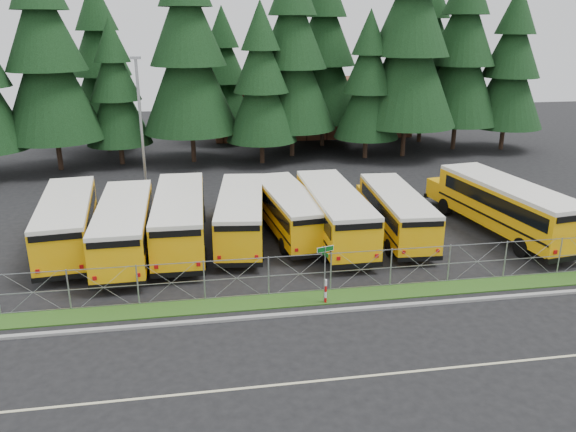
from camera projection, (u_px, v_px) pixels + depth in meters
The scene contains 30 objects.
ground at pixel (345, 280), 28.24m from camera, with size 120.00×120.00×0.00m, color black.
curb at pixel (363, 309), 25.33m from camera, with size 50.00×0.25×0.12m, color gray.
grass_verge at pixel (354, 295), 26.65m from camera, with size 50.00×1.40×0.06m, color #204513.
road_lane_line at pixel (400, 373), 20.78m from camera, with size 50.00×0.12×0.01m, color beige.
chainlink_fence at pixel (351, 270), 26.98m from camera, with size 44.00×0.10×2.00m, color #999CA1, non-canonical shape.
brick_building at pixel (308, 107), 65.49m from camera, with size 22.00×10.00×6.00m, color brown.
bus_0 at pixel (69, 223), 31.75m from camera, with size 2.74×11.62×3.05m, color #FFAE08, non-canonical shape.
bus_1 at pixel (125, 228), 31.02m from camera, with size 2.73×11.55×3.03m, color #FFAE08, non-canonical shape.
bus_2 at pixel (180, 219), 32.30m from camera, with size 2.80×11.84×3.11m, color #FFAE08, non-canonical shape.
bus_3 at pixel (241, 216), 33.19m from camera, with size 2.61×11.07×2.90m, color #FFAE08, non-canonical shape.
bus_4 at pixel (288, 212), 34.07m from camera, with size 2.52×10.66×2.80m, color #FFAE08, non-canonical shape.
bus_5 at pixel (332, 214), 33.24m from camera, with size 2.77×11.73×3.08m, color #FFAE08, non-canonical shape.
bus_6 at pixel (395, 213), 33.81m from camera, with size 2.53×10.71×2.81m, color #FFAE08, non-canonical shape.
bus_east at pixel (502, 208), 34.13m from camera, with size 2.93×12.43×3.26m, color #FFAE08, non-canonical shape.
street_sign at pixel (325, 262), 25.32m from camera, with size 0.81×0.54×2.81m.
striped_bollard at pixel (326, 292), 25.74m from camera, with size 0.11×0.11×1.20m, color #B20C0C.
light_standard at pixel (141, 125), 39.10m from camera, with size 0.70×0.35×10.14m.
conifer_1 at pixel (46, 59), 46.48m from camera, with size 8.51×8.51×18.82m, color black, non-canonical shape.
conifer_2 at pixel (116, 93), 49.41m from camera, with size 5.81×5.81×12.85m, color black, non-canonical shape.
conifer_3 at pixel (188, 54), 49.25m from camera, with size 8.71×8.71×19.27m, color black, non-canonical shape.
conifer_4 at pixel (261, 84), 49.65m from camera, with size 6.43×6.43×14.22m, color black, non-canonical shape.
conifer_5 at pixel (292, 58), 51.78m from camera, with size 8.28×8.28×18.31m, color black, non-canonical shape.
conifer_6 at pixel (368, 86), 51.67m from camera, with size 6.12×6.12×13.54m, color black, non-canonical shape.
conifer_7 at pixel (410, 45), 51.29m from camera, with size 9.38×9.38×20.73m, color black, non-canonical shape.
conifer_8 at pixel (462, 56), 54.60m from camera, with size 8.35×8.35×18.46m, color black, non-canonical shape.
conifer_9 at pixel (511, 69), 54.95m from camera, with size 7.22×7.22×15.96m, color black, non-canonical shape.
conifer_10 at pixel (101, 67), 54.09m from camera, with size 7.43×7.43×16.43m, color black, non-canonical shape.
conifer_11 at pixel (224, 76), 58.41m from camera, with size 6.34×6.34×14.02m, color black, non-canonical shape.
conifer_12 at pixel (324, 56), 56.28m from camera, with size 8.22×8.22×18.18m, color black, non-canonical shape.
conifer_13 at pixel (425, 56), 58.26m from camera, with size 8.15×8.15×18.02m, color black, non-canonical shape.
Camera 1 is at (-6.96, -24.84, 12.29)m, focal length 35.00 mm.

